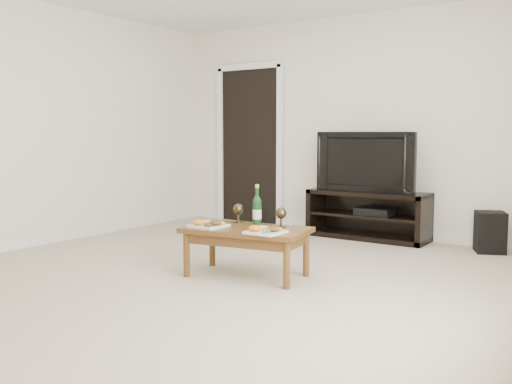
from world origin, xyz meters
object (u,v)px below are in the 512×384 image
object	(u,v)px
media_console	(368,215)
coffee_table	(247,252)
subwoofer	(490,232)
television	(369,162)

from	to	relation	value
media_console	coffee_table	bearing A→B (deg)	-93.60
subwoofer	coffee_table	world-z (taller)	coffee_table
coffee_table	television	bearing A→B (deg)	86.40
subwoofer	coffee_table	xyz separation A→B (m)	(-1.47, -2.20, 0.00)
media_console	subwoofer	xyz separation A→B (m)	(1.34, 0.00, -0.07)
subwoofer	coffee_table	size ratio (longest dim) A/B	0.40
media_console	subwoofer	world-z (taller)	media_console
subwoofer	coffee_table	distance (m)	2.65
media_console	coffee_table	size ratio (longest dim) A/B	1.34
media_console	subwoofer	distance (m)	1.34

